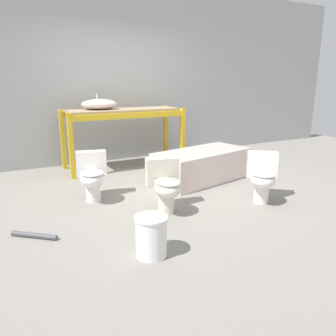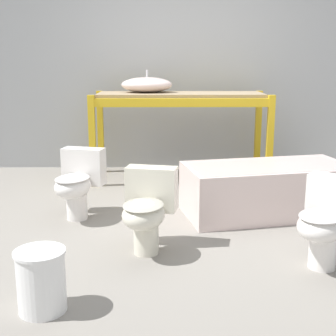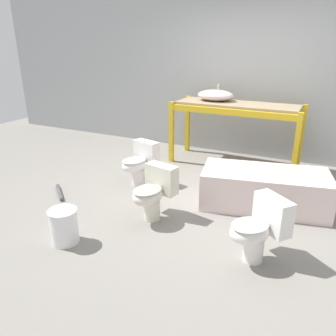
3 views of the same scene
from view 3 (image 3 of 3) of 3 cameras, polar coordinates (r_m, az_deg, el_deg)
name	(u,v)px [view 3 (image 3 of 3)]	position (r m, az deg, el deg)	size (l,w,h in m)	color
ground_plane	(207,195)	(4.37, 6.89, -4.62)	(12.00, 12.00, 0.00)	gray
warehouse_wall_rear	(252,61)	(5.82, 14.42, 17.60)	(10.80, 0.08, 3.20)	#9EA0A3
shelving_rack	(236,113)	(5.31, 11.83, 9.37)	(2.01, 0.74, 1.00)	gold
sink_basin	(215,95)	(5.46, 8.25, 12.44)	(0.59, 0.46, 0.25)	silver
bathtub_main	(264,186)	(4.11, 16.42, -3.07)	(1.58, 0.98, 0.46)	silver
toilet_near	(139,162)	(4.55, -5.02, 1.05)	(0.45, 0.58, 0.60)	white
toilet_far	(258,228)	(3.08, 15.48, -9.96)	(0.58, 0.61, 0.60)	white
toilet_extra	(153,191)	(3.65, -2.55, -4.05)	(0.43, 0.57, 0.60)	silver
bucket_white	(64,226)	(3.44, -17.66, -9.55)	(0.29, 0.29, 0.36)	white
loose_pipe	(60,192)	(4.58, -18.36, -4.05)	(0.40, 0.34, 0.05)	#4C4C51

